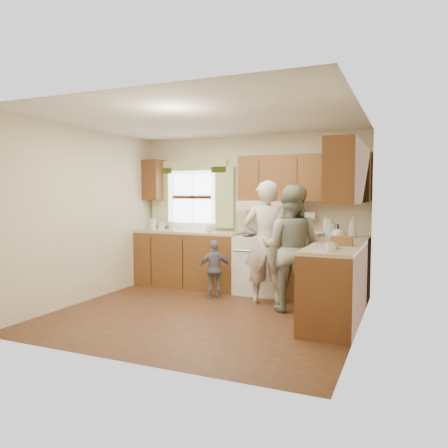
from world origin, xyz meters
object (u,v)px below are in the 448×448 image
at_px(woman_left, 266,242).
at_px(child, 215,269).
at_px(stove, 262,264).
at_px(woman_right, 291,248).

relative_size(woman_left, child, 2.01).
distance_m(stove, child, 0.80).
relative_size(woman_right, child, 1.93).
bearing_deg(woman_right, stove, -52.67).
relative_size(woman_left, woman_right, 1.04).
xyz_separation_m(woman_right, child, (-1.21, 0.23, -0.40)).
height_order(woman_left, child, woman_left).
bearing_deg(child, woman_left, 148.33).
height_order(stove, child, stove).
bearing_deg(child, woman_right, 137.42).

